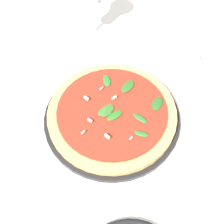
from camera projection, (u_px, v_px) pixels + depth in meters
ground_plane at (120, 113)px, 0.74m from camera, size 6.00×6.00×0.00m
pizza_arugula_main at (112, 115)px, 0.71m from camera, size 0.31×0.31×0.05m
wine_glass at (94, 0)px, 0.81m from camera, size 0.08×0.08×0.16m
napkin at (193, 39)px, 0.88m from camera, size 0.16×0.11×0.01m
fork at (194, 40)px, 0.87m from camera, size 0.23×0.05×0.00m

